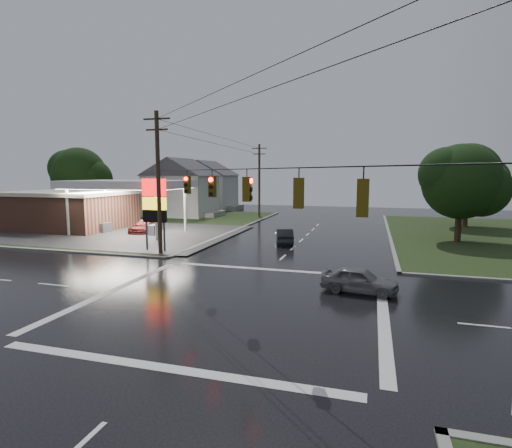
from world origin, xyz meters
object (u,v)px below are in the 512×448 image
(house_far, at_px, (207,184))
(tree_ne_near, at_px, (463,182))
(pylon_sign, at_px, (154,202))
(house_near, at_px, (182,186))
(utility_pole_nw, at_px, (158,181))
(car_crossing, at_px, (359,280))
(gas_station, at_px, (78,207))
(car_north, at_px, (284,236))
(utility_pole_n, at_px, (259,179))
(tree_ne_far, at_px, (470,175))
(tree_nw_behind, at_px, (80,174))
(car_pump, at_px, (146,226))

(house_far, xyz_separation_m, tree_ne_near, (36.09, -26.01, 1.16))
(pylon_sign, height_order, house_near, house_near)
(utility_pole_nw, height_order, car_crossing, utility_pole_nw)
(gas_station, height_order, car_north, gas_station)
(pylon_sign, height_order, utility_pole_nw, utility_pole_nw)
(utility_pole_n, distance_m, car_north, 23.04)
(pylon_sign, height_order, utility_pole_n, utility_pole_n)
(house_far, bearing_deg, car_north, -56.15)
(house_near, height_order, tree_ne_far, tree_ne_far)
(utility_pole_nw, distance_m, house_near, 28.90)
(tree_ne_far, distance_m, car_crossing, 33.11)
(car_crossing, bearing_deg, tree_ne_far, -10.78)
(house_near, bearing_deg, gas_station, -106.17)
(car_north, bearing_deg, utility_pole_nw, 27.10)
(house_near, relative_size, tree_ne_far, 1.13)
(gas_station, xyz_separation_m, tree_nw_behind, (-8.17, 10.29, 3.63))
(pylon_sign, relative_size, utility_pole_n, 0.57)
(tree_nw_behind, xyz_separation_m, tree_ne_far, (50.99, 4.00, -0.00))
(house_near, relative_size, house_far, 1.00)
(gas_station, relative_size, tree_ne_near, 2.92)
(car_crossing, xyz_separation_m, car_pump, (-22.76, 16.07, 0.04))
(utility_pole_nw, distance_m, utility_pole_n, 28.50)
(tree_ne_far, bearing_deg, car_north, -137.26)
(pylon_sign, distance_m, house_near, 27.56)
(car_north, bearing_deg, house_near, -58.95)
(house_far, bearing_deg, utility_pole_nw, -72.08)
(gas_station, relative_size, car_crossing, 6.53)
(utility_pole_nw, distance_m, tree_ne_far, 36.20)
(tree_ne_near, bearing_deg, tree_ne_far, 75.93)
(pylon_sign, relative_size, car_north, 1.45)
(pylon_sign, relative_size, house_near, 0.54)
(tree_nw_behind, bearing_deg, car_pump, -31.95)
(pylon_sign, xyz_separation_m, utility_pole_n, (1.00, 27.50, 1.46))
(gas_station, relative_size, pylon_sign, 4.37)
(utility_pole_nw, xyz_separation_m, house_far, (-12.45, 38.50, -1.32))
(utility_pole_nw, bearing_deg, house_near, 113.37)
(house_near, xyz_separation_m, tree_ne_near, (35.09, -14.01, 1.16))
(pylon_sign, height_order, car_north, pylon_sign)
(pylon_sign, bearing_deg, car_pump, 125.68)
(tree_nw_behind, distance_m, car_north, 35.55)
(car_north, bearing_deg, tree_ne_far, -152.40)
(utility_pole_nw, relative_size, utility_pole_n, 1.05)
(pylon_sign, xyz_separation_m, tree_ne_far, (27.65, 23.49, 2.17))
(car_crossing, bearing_deg, gas_station, 72.09)
(utility_pole_nw, height_order, house_far, utility_pole_nw)
(tree_nw_behind, xyz_separation_m, tree_ne_near, (47.98, -8.00, -0.62))
(utility_pole_nw, distance_m, car_crossing, 17.27)
(tree_ne_near, relative_size, car_north, 2.17)
(utility_pole_nw, relative_size, house_near, 1.00)
(tree_nw_behind, bearing_deg, car_crossing, -33.87)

